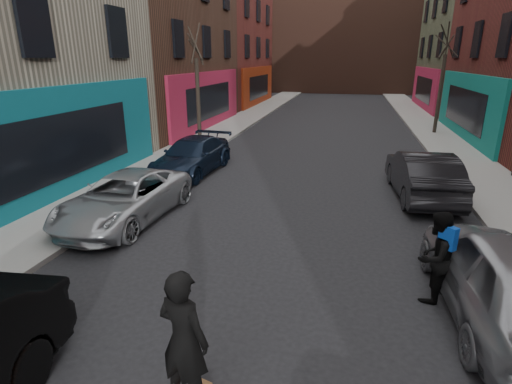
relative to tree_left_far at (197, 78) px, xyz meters
The scene contains 11 objects.
sidewalk_left 12.45m from the tree_left_far, 90.24° to the left, with size 2.50×84.00×0.13m, color gray.
sidewalk_right 17.61m from the tree_left_far, 43.95° to the left, with size 2.50×84.00×0.13m, color gray.
building_far 38.67m from the tree_left_far, 80.73° to the left, with size 40.00×10.00×14.00m, color #47281E.
tree_left_far is the anchor object (origin of this frame).
tree_right_far 13.78m from the tree_left_far, 25.82° to the left, with size 2.00×2.00×6.80m, color black, non-canonical shape.
parked_left_far 10.46m from the tree_left_far, 80.88° to the right, with size 2.13×4.63×1.29m, color #95999D.
parked_left_end 5.94m from the tree_left_far, 72.37° to the right, with size 1.88×4.63×1.34m, color black.
parked_right_far 16.40m from the tree_left_far, 50.83° to the right, with size 1.93×4.80×1.63m, color gray.
parked_right_end 11.87m from the tree_left_far, 31.41° to the right, with size 1.60×4.60×1.52m, color black.
skateboarder 16.70m from the tree_left_far, 69.80° to the right, with size 0.69×0.45×1.90m, color black.
pedestrian 15.46m from the tree_left_far, 53.02° to the right, with size 1.07×1.07×1.75m.
Camera 1 is at (1.28, -1.23, 4.31)m, focal length 28.00 mm.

